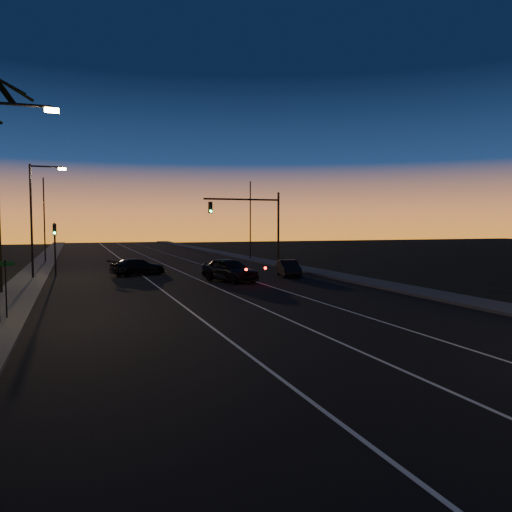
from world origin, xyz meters
name	(u,v)px	position (x,y,z in m)	size (l,w,h in m)	color
road	(204,286)	(0.00, 30.00, 0.01)	(20.00, 170.00, 0.01)	black
sidewalk_left	(19,293)	(-11.20, 30.00, 0.08)	(2.40, 170.00, 0.16)	#333331
sidewalk_right	(351,278)	(11.20, 30.00, 0.08)	(2.40, 170.00, 0.16)	#333331
lane_stripe_left	(159,288)	(-3.00, 30.00, 0.02)	(0.12, 160.00, 0.01)	silver
lane_stripe_mid	(211,285)	(0.50, 30.00, 0.02)	(0.12, 160.00, 0.01)	silver
lane_stripe_right	(260,283)	(4.00, 30.00, 0.02)	(0.12, 160.00, 0.01)	silver
streetlight_left_near	(2,193)	(-10.70, 20.00, 5.32)	(2.55, 0.26, 9.00)	black
streetlight_left_far	(36,211)	(-10.69, 38.00, 5.06)	(2.55, 0.26, 8.50)	black
street_sign	(6,282)	(-10.80, 21.00, 1.66)	(0.70, 0.06, 2.60)	black
signal_mast	(254,217)	(7.14, 39.99, 4.78)	(7.10, 0.41, 7.00)	black
signal_post	(55,240)	(-9.50, 39.98, 2.89)	(0.28, 0.37, 4.20)	black
far_pole_left	(44,220)	(-11.00, 55.00, 4.50)	(0.14, 0.14, 9.00)	black
far_pole_right	(250,221)	(11.00, 52.00, 4.50)	(0.14, 0.14, 9.00)	black
lead_car	(230,270)	(2.34, 31.85, 0.85)	(3.65, 5.79, 1.68)	black
right_car	(288,268)	(7.67, 33.54, 0.65)	(2.16, 4.10, 1.28)	black
cross_car	(138,267)	(-3.30, 38.58, 0.67)	(4.93, 3.45, 1.33)	black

